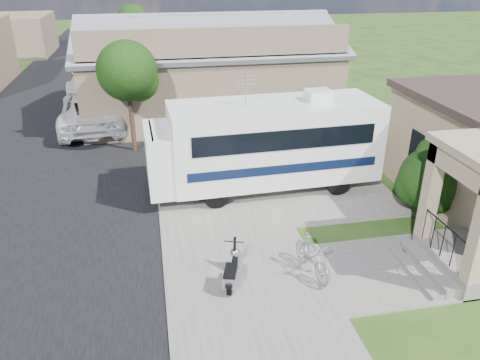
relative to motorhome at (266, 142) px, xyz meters
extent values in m
plane|color=#1E3B0F|center=(-0.76, -4.42, -1.73)|extent=(120.00, 120.00, 0.00)
cube|color=black|center=(-8.26, 5.58, -1.72)|extent=(9.00, 80.00, 0.02)
cube|color=#5C5953|center=(-1.76, 5.58, -1.70)|extent=(4.00, 80.00, 0.06)
cube|color=#5C5953|center=(0.74, 0.08, -1.70)|extent=(7.00, 6.00, 0.05)
cube|color=#5C5953|center=(2.24, -5.42, -1.70)|extent=(4.00, 3.00, 0.05)
cube|color=black|center=(4.72, -1.72, -0.03)|extent=(0.04, 1.10, 1.20)
cube|color=#5C5953|center=(3.94, -5.72, -1.48)|extent=(1.60, 2.40, 0.50)
cube|color=#5C5953|center=(2.94, -5.72, -1.57)|extent=(0.40, 2.16, 0.32)
cube|color=#5C5953|center=(2.59, -5.72, -1.65)|extent=(0.35, 2.16, 0.16)
cube|color=#8E765A|center=(3.31, -4.69, 0.12)|extent=(0.35, 0.35, 2.70)
cube|color=#8E765A|center=(3.31, -5.72, 1.22)|extent=(0.35, 2.40, 0.50)
cylinder|color=black|center=(3.19, -5.72, -0.33)|extent=(0.04, 1.70, 0.04)
cube|color=brown|center=(-0.76, 9.58, 0.07)|extent=(12.00, 8.00, 3.60)
cube|color=slate|center=(-0.76, 7.58, 2.42)|extent=(12.50, 4.40, 1.78)
cube|color=slate|center=(-0.76, 11.58, 2.42)|extent=(12.50, 4.40, 1.78)
cube|color=slate|center=(-0.76, 9.58, 3.12)|extent=(12.50, 0.50, 0.22)
cube|color=brown|center=(-0.76, 5.68, 2.42)|extent=(11.76, 0.20, 1.30)
cube|color=brown|center=(-15.76, 29.58, -0.13)|extent=(8.00, 7.00, 3.20)
cylinder|color=black|center=(-4.56, 4.58, -0.15)|extent=(0.20, 0.20, 3.15)
sphere|color=black|center=(-4.56, 4.58, 1.65)|extent=(2.40, 2.40, 2.40)
sphere|color=black|center=(-4.16, 4.78, 1.20)|extent=(1.68, 1.68, 1.68)
cylinder|color=black|center=(-4.56, 14.58, -0.08)|extent=(0.20, 0.20, 3.29)
sphere|color=black|center=(-4.56, 14.58, 1.80)|extent=(2.40, 2.40, 2.40)
sphere|color=black|center=(-4.16, 14.78, 1.33)|extent=(1.68, 1.68, 1.68)
cylinder|color=black|center=(-4.56, 23.58, -0.22)|extent=(0.20, 0.20, 3.01)
sphere|color=black|center=(-4.56, 23.58, 1.50)|extent=(2.40, 2.40, 2.40)
sphere|color=black|center=(-4.16, 23.78, 1.07)|extent=(1.68, 1.68, 1.68)
cube|color=white|center=(0.30, 0.01, 0.03)|extent=(7.13, 2.78, 2.62)
cube|color=white|center=(-3.62, -0.14, -0.27)|extent=(0.89, 2.42, 2.01)
cube|color=black|center=(-3.80, -0.14, 0.28)|extent=(0.14, 2.14, 0.91)
cube|color=black|center=(0.35, -1.26, 0.50)|extent=(5.98, 0.26, 0.65)
cube|color=black|center=(0.25, 1.28, 0.50)|extent=(5.98, 0.26, 0.65)
cube|color=black|center=(0.35, -1.26, -0.49)|extent=(6.34, 0.26, 0.30)
cube|color=black|center=(0.25, 1.28, -0.49)|extent=(6.34, 0.26, 0.30)
cube|color=white|center=(1.81, 0.07, 1.52)|extent=(0.83, 0.73, 0.35)
cylinder|color=#9F9FA6|center=(-0.71, -0.03, 1.84)|extent=(0.04, 0.04, 1.01)
cylinder|color=black|center=(-1.91, -1.18, -1.27)|extent=(0.82, 0.31, 0.81)
cylinder|color=black|center=(-1.99, 1.03, -1.27)|extent=(0.82, 0.31, 0.81)
cylinder|color=black|center=(2.31, -1.02, -1.27)|extent=(0.82, 0.31, 0.81)
cylinder|color=black|center=(2.23, 1.19, -1.27)|extent=(0.82, 0.31, 0.81)
cylinder|color=black|center=(4.52, -2.89, -1.34)|extent=(0.16, 0.16, 0.78)
sphere|color=black|center=(4.52, -2.89, -0.45)|extent=(1.96, 1.96, 1.96)
sphere|color=black|center=(4.91, -2.60, -0.06)|extent=(1.57, 1.57, 1.57)
sphere|color=black|center=(4.23, -2.70, -0.75)|extent=(1.37, 1.37, 1.37)
sphere|color=black|center=(4.72, -3.19, -0.85)|extent=(1.18, 1.18, 1.18)
sphere|color=black|center=(4.52, -2.89, 0.33)|extent=(1.18, 1.18, 1.18)
cylinder|color=black|center=(-2.23, -5.61, -1.47)|extent=(0.23, 0.42, 0.41)
cylinder|color=black|center=(-1.93, -4.64, -1.47)|extent=(0.23, 0.42, 0.41)
cube|color=#9F9FA6|center=(-2.09, -5.17, -1.41)|extent=(0.41, 0.57, 0.07)
cube|color=#9F9FA6|center=(-2.20, -5.52, -1.28)|extent=(0.45, 0.58, 0.28)
cube|color=black|center=(-2.19, -5.48, -1.10)|extent=(0.43, 0.61, 0.11)
cube|color=black|center=(-2.27, -5.74, -1.30)|extent=(0.21, 0.23, 0.09)
cylinder|color=black|center=(-1.95, -4.70, -1.10)|extent=(0.16, 0.32, 0.77)
sphere|color=#9F9FA6|center=(-1.93, -4.64, -1.16)|extent=(0.26, 0.26, 0.26)
sphere|color=black|center=(-1.91, -4.57, -1.16)|extent=(0.11, 0.11, 0.11)
cylinder|color=black|center=(-1.97, -4.77, -0.75)|extent=(0.49, 0.18, 0.03)
cube|color=black|center=(-1.93, -4.64, -1.35)|extent=(0.20, 0.28, 0.06)
imported|color=#9F9FA6|center=(-0.06, -5.19, -1.22)|extent=(0.77, 1.76, 1.02)
imported|color=silver|center=(-6.51, 8.12, -0.86)|extent=(3.29, 6.45, 1.74)
imported|color=silver|center=(-6.97, 15.56, -0.85)|extent=(3.23, 6.34, 1.76)
cylinder|color=#14672D|center=(2.86, -4.87, -1.65)|extent=(0.35, 0.35, 0.16)
camera|label=1|loc=(-3.72, -14.51, 5.61)|focal=35.00mm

